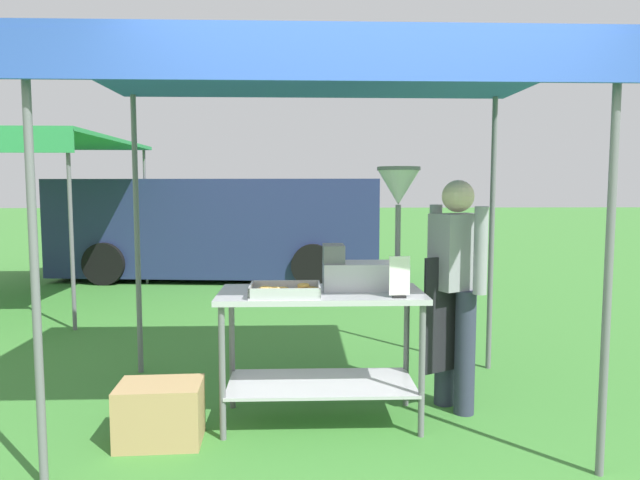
# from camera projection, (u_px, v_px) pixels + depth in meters

# --- Properties ---
(ground_plane) EXTENTS (70.00, 70.00, 0.00)m
(ground_plane) POSITION_uv_depth(u_px,v_px,m) (325.00, 292.00, 8.56)
(ground_plane) COLOR #3D7F33
(stall_canopy) EXTENTS (3.18, 2.06, 2.36)m
(stall_canopy) POSITION_uv_depth(u_px,v_px,m) (321.00, 78.00, 3.74)
(stall_canopy) COLOR slate
(stall_canopy) RESTS_ON ground
(donut_cart) EXTENTS (1.34, 0.62, 0.88)m
(donut_cart) POSITION_uv_depth(u_px,v_px,m) (321.00, 327.00, 3.79)
(donut_cart) COLOR #B7B7BC
(donut_cart) RESTS_ON ground
(donut_tray) EXTENTS (0.45, 0.32, 0.07)m
(donut_tray) POSITION_uv_depth(u_px,v_px,m) (285.00, 291.00, 3.64)
(donut_tray) COLOR #B7B7BC
(donut_tray) RESTS_ON donut_cart
(donut_fryer) EXTENTS (0.64, 0.29, 0.82)m
(donut_fryer) POSITION_uv_depth(u_px,v_px,m) (375.00, 241.00, 3.84)
(donut_fryer) COLOR #B7B7BC
(donut_fryer) RESTS_ON donut_cart
(menu_sign) EXTENTS (0.13, 0.05, 0.26)m
(menu_sign) POSITION_uv_depth(u_px,v_px,m) (399.00, 280.00, 3.55)
(menu_sign) COLOR black
(menu_sign) RESTS_ON donut_cart
(vendor) EXTENTS (0.45, 0.51, 1.61)m
(vendor) POSITION_uv_depth(u_px,v_px,m) (455.00, 282.00, 3.99)
(vendor) COLOR #2D3347
(vendor) RESTS_ON ground
(supply_crate) EXTENTS (0.52, 0.37, 0.37)m
(supply_crate) POSITION_uv_depth(u_px,v_px,m) (160.00, 413.00, 3.52)
(supply_crate) COLOR tan
(supply_crate) RESTS_ON ground
(van_navy) EXTENTS (5.57, 2.49, 1.69)m
(van_navy) POSITION_uv_depth(u_px,v_px,m) (220.00, 226.00, 9.99)
(van_navy) COLOR navy
(van_navy) RESTS_ON ground
(neighbour_tent) EXTENTS (2.86, 3.23, 2.20)m
(neighbour_tent) POSITION_uv_depth(u_px,v_px,m) (9.00, 143.00, 7.52)
(neighbour_tent) COLOR slate
(neighbour_tent) RESTS_ON ground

